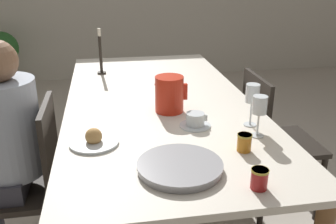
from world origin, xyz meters
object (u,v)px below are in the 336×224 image
object	(u,v)px
teacup_near_person	(195,121)
serving_tray	(180,167)
bread_plate	(94,140)
wine_glass_juice	(260,107)
candlestick_tall	(101,57)
chair_opposite	(272,139)
jam_jar_amber	(244,142)
jam_jar_red	(259,178)
person_seated	(2,143)
potted_plant	(3,56)
wine_glass_water	(252,95)
chair_person_side	(28,182)
red_pitcher	(169,94)

from	to	relation	value
teacup_near_person	serving_tray	bearing A→B (deg)	-111.59
bread_plate	wine_glass_juice	bearing A→B (deg)	-3.51
candlestick_tall	chair_opposite	bearing A→B (deg)	-31.84
bread_plate	candlestick_tall	world-z (taller)	candlestick_tall
serving_tray	jam_jar_amber	size ratio (longest dim) A/B	4.36
jam_jar_red	candlestick_tall	xyz separation A→B (m)	(-0.52, 1.53, 0.08)
person_seated	candlestick_tall	distance (m)	1.02
serving_tray	chair_opposite	bearing A→B (deg)	45.25
bread_plate	potted_plant	distance (m)	3.49
jam_jar_amber	jam_jar_red	bearing A→B (deg)	-99.93
chair_opposite	wine_glass_water	world-z (taller)	wine_glass_water
chair_opposite	wine_glass_water	bearing A→B (deg)	-39.66
teacup_near_person	jam_jar_red	size ratio (longest dim) A/B	2.01
jam_jar_amber	chair_opposite	bearing A→B (deg)	54.95
chair_person_side	chair_opposite	distance (m)	1.42
potted_plant	bread_plate	bearing A→B (deg)	-70.55
wine_glass_juice	jam_jar_red	world-z (taller)	wine_glass_juice
serving_tray	red_pitcher	bearing A→B (deg)	83.86
potted_plant	teacup_near_person	bearing A→B (deg)	-62.81
teacup_near_person	chair_person_side	bearing A→B (deg)	172.83
bread_plate	teacup_near_person	bearing A→B (deg)	12.84
jam_jar_red	red_pitcher	bearing A→B (deg)	103.23
red_pitcher	serving_tray	distance (m)	0.61
chair_opposite	person_seated	distance (m)	1.52
serving_tray	jam_jar_red	world-z (taller)	jam_jar_red
jam_jar_red	potted_plant	size ratio (longest dim) A/B	0.10
red_pitcher	bread_plate	size ratio (longest dim) A/B	0.89
wine_glass_juice	candlestick_tall	distance (m)	1.32
jam_jar_red	bread_plate	bearing A→B (deg)	141.89
jam_jar_red	chair_opposite	bearing A→B (deg)	61.48
chair_person_side	jam_jar_red	bearing A→B (deg)	-125.59
serving_tray	candlestick_tall	bearing A→B (deg)	101.50
wine_glass_water	chair_person_side	bearing A→B (deg)	172.88
red_pitcher	serving_tray	world-z (taller)	red_pitcher
chair_opposite	person_seated	xyz separation A→B (m)	(-1.49, -0.25, 0.23)
wine_glass_juice	bread_plate	size ratio (longest dim) A/B	0.89
serving_tray	jam_jar_red	distance (m)	0.29
teacup_near_person	bread_plate	bearing A→B (deg)	-167.16
jam_jar_amber	wine_glass_juice	bearing A→B (deg)	48.92
red_pitcher	candlestick_tall	size ratio (longest dim) A/B	0.60
red_pitcher	chair_opposite	bearing A→B (deg)	12.13
chair_opposite	candlestick_tall	world-z (taller)	candlestick_tall
serving_tray	candlestick_tall	size ratio (longest dim) A/B	1.04
red_pitcher	person_seated	bearing A→B (deg)	-172.28
chair_opposite	bread_plate	size ratio (longest dim) A/B	4.23
person_seated	potted_plant	size ratio (longest dim) A/B	1.63
red_pitcher	chair_person_side	bearing A→B (deg)	-171.44
jam_jar_red	candlestick_tall	size ratio (longest dim) A/B	0.24
serving_tray	jam_jar_red	bearing A→B (deg)	-33.98
red_pitcher	jam_jar_amber	world-z (taller)	red_pitcher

